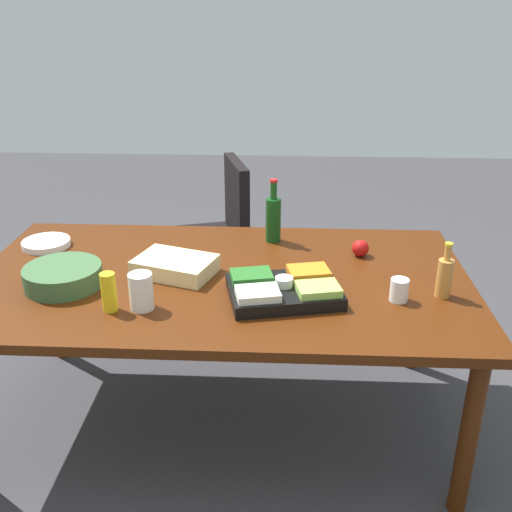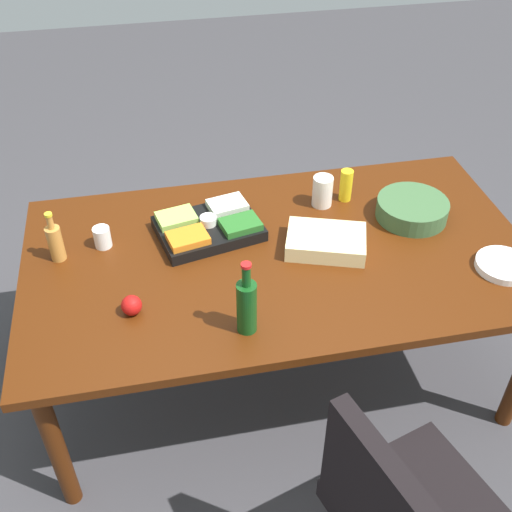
# 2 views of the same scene
# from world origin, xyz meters

# --- Properties ---
(ground_plane) EXTENTS (10.00, 10.00, 0.00)m
(ground_plane) POSITION_xyz_m (0.00, 0.00, 0.00)
(ground_plane) COLOR #3B393D
(conference_table) EXTENTS (2.07, 1.15, 0.74)m
(conference_table) POSITION_xyz_m (0.00, 0.00, 0.68)
(conference_table) COLOR #471D07
(conference_table) RESTS_ON ground
(office_chair) EXTENTS (0.60, 0.60, 0.95)m
(office_chair) POSITION_xyz_m (0.19, -1.05, 0.37)
(office_chair) COLOR gray
(office_chair) RESTS_ON ground
(sheet_cake) EXTENTS (0.37, 0.31, 0.07)m
(sheet_cake) POSITION_xyz_m (0.20, -0.01, 0.78)
(sheet_cake) COLOR beige
(sheet_cake) RESTS_ON conference_table
(dressing_bottle) EXTENTS (0.07, 0.07, 0.22)m
(dressing_bottle) POSITION_xyz_m (-0.88, 0.14, 0.83)
(dressing_bottle) COLOR #C38238
(dressing_bottle) RESTS_ON conference_table
(paper_plate_stack) EXTENTS (0.23, 0.23, 0.03)m
(paper_plate_stack) POSITION_xyz_m (0.85, -0.27, 0.76)
(paper_plate_stack) COLOR white
(paper_plate_stack) RESTS_ON conference_table
(salad_bowl) EXTENTS (0.35, 0.35, 0.08)m
(salad_bowl) POSITION_xyz_m (0.63, 0.12, 0.79)
(salad_bowl) COLOR #3A6037
(salad_bowl) RESTS_ON conference_table
(wine_bottle) EXTENTS (0.08, 0.08, 0.30)m
(wine_bottle) POSITION_xyz_m (-0.21, -0.40, 0.86)
(wine_bottle) COLOR #114516
(wine_bottle) RESTS_ON conference_table
(mustard_bottle) EXTENTS (0.07, 0.07, 0.15)m
(mustard_bottle) POSITION_xyz_m (0.38, 0.31, 0.82)
(mustard_bottle) COLOR yellow
(mustard_bottle) RESTS_ON conference_table
(apple_red) EXTENTS (0.09, 0.09, 0.08)m
(apple_red) POSITION_xyz_m (-0.60, -0.24, 0.78)
(apple_red) COLOR #B41210
(apple_red) RESTS_ON conference_table
(veggie_tray) EXTENTS (0.47, 0.38, 0.09)m
(veggie_tray) POSITION_xyz_m (-0.26, 0.18, 0.78)
(veggie_tray) COLOR black
(veggie_tray) RESTS_ON conference_table
(paper_cup) EXTENTS (0.09, 0.09, 0.09)m
(paper_cup) POSITION_xyz_m (-0.70, 0.18, 0.79)
(paper_cup) COLOR white
(paper_cup) RESTS_ON conference_table
(mayo_jar) EXTENTS (0.09, 0.09, 0.14)m
(mayo_jar) POSITION_xyz_m (0.27, 0.29, 0.81)
(mayo_jar) COLOR white
(mayo_jar) RESTS_ON conference_table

